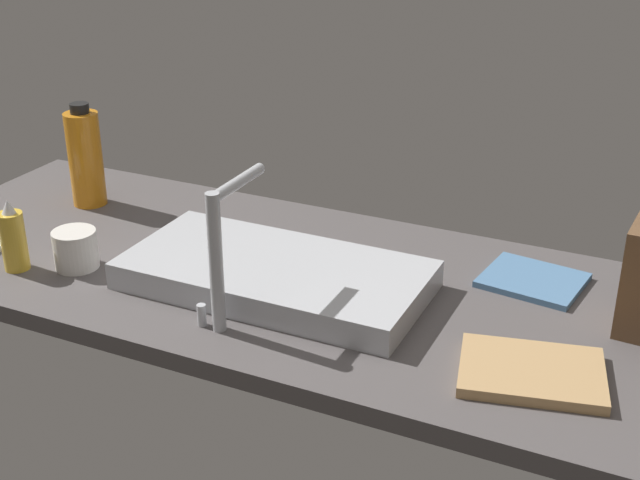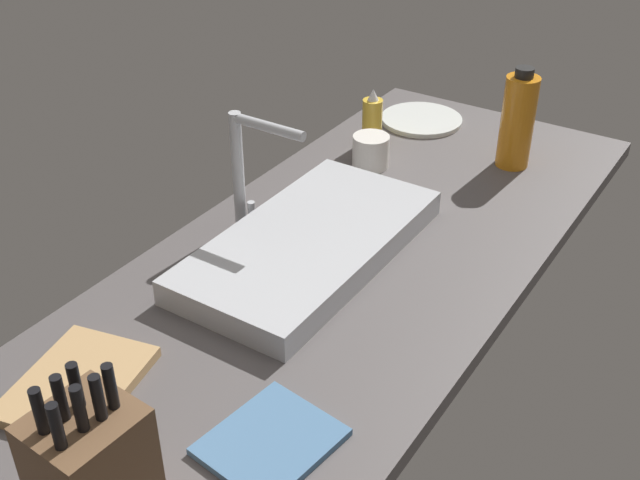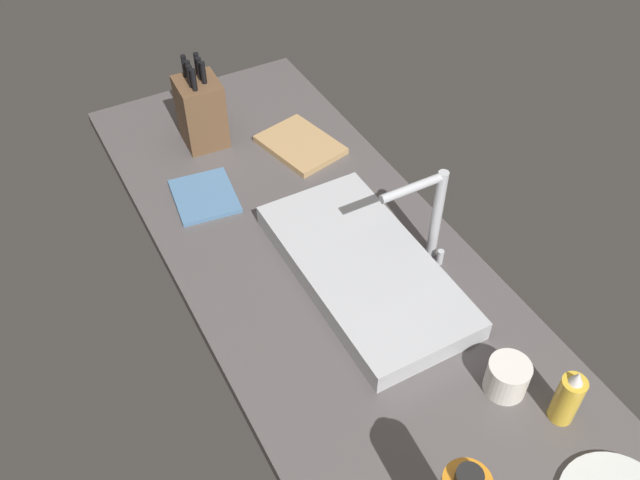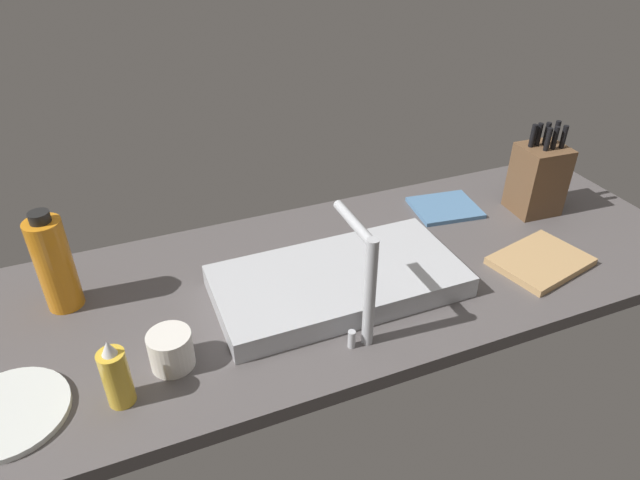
{
  "view_description": "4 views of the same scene",
  "coord_description": "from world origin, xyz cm",
  "views": [
    {
      "loc": [
        -64.04,
        131.97,
        79.62
      ],
      "look_at": [
        -0.84,
        -1.69,
        11.31
      ],
      "focal_mm": 48.56,
      "sensor_mm": 36.0,
      "label": 1
    },
    {
      "loc": [
        -99.86,
        -65.11,
        88.03
      ],
      "look_at": [
        1.69,
        1.17,
        10.36
      ],
      "focal_mm": 43.98,
      "sensor_mm": 36.0,
      "label": 2
    },
    {
      "loc": [
        92.5,
        -53.81,
        122.31
      ],
      "look_at": [
        -3.08,
        -1.62,
        11.92
      ],
      "focal_mm": 38.31,
      "sensor_mm": 36.0,
      "label": 3
    },
    {
      "loc": [
        46.82,
        97.31,
        83.65
      ],
      "look_at": [
        5.32,
        -4.35,
        11.35
      ],
      "focal_mm": 31.13,
      "sensor_mm": 36.0,
      "label": 4
    }
  ],
  "objects": [
    {
      "name": "countertop_slab",
      "position": [
        0.0,
        0.0,
        1.75
      ],
      "size": [
        181.1,
        66.59,
        3.5
      ],
      "primitive_type": "cube",
      "color": "#514C4C",
      "rests_on": "ground"
    },
    {
      "name": "sink_basin",
      "position": [
        4.89,
        5.67,
        6.09
      ],
      "size": [
        56.31,
        28.19,
        5.17
      ],
      "primitive_type": "cube",
      "color": "#B7BABF",
      "rests_on": "countertop_slab"
    },
    {
      "name": "faucet",
      "position": [
        6.47,
        21.22,
        18.93
      ],
      "size": [
        5.5,
        16.97,
        25.16
      ],
      "color": "#B7BABF",
      "rests_on": "countertop_slab"
    },
    {
      "name": "knife_block",
      "position": [
        -61.19,
        -7.28,
        13.57
      ],
      "size": [
        12.87,
        12.01,
        25.57
      ],
      "rotation": [
        0.0,
        0.0,
        -0.06
      ],
      "color": "brown",
      "rests_on": "countertop_slab"
    },
    {
      "name": "cutting_board",
      "position": [
        -45.33,
        15.13,
        4.4
      ],
      "size": [
        25.41,
        21.06,
        1.8
      ],
      "primitive_type": "cube",
      "rotation": [
        0.0,
        0.0,
        0.23
      ],
      "color": "tan",
      "rests_on": "countertop_slab"
    },
    {
      "name": "soap_bottle",
      "position": [
        54.3,
        20.36,
        9.87
      ],
      "size": [
        4.92,
        4.92,
        14.55
      ],
      "color": "gold",
      "rests_on": "countertop_slab"
    },
    {
      "name": "water_bottle",
      "position": [
        63.05,
        -12.65,
        14.63
      ],
      "size": [
        7.68,
        7.68,
        23.74
      ],
      "color": "orange",
      "rests_on": "countertop_slab"
    },
    {
      "name": "dinner_plate",
      "position": [
        73.42,
        16.24,
        4.1
      ],
      "size": [
        21.13,
        21.13,
        1.2
      ],
      "primitive_type": "cylinder",
      "color": "silver",
      "rests_on": "countertop_slab"
    },
    {
      "name": "dish_towel",
      "position": [
        -38.38,
        -16.63,
        4.1
      ],
      "size": [
        19.79,
        17.54,
        1.2
      ],
      "primitive_type": "cube",
      "rotation": [
        0.0,
        0.0,
        -0.13
      ],
      "color": "teal",
      "rests_on": "countertop_slab"
    },
    {
      "name": "coffee_mug",
      "position": [
        44.13,
        14.78,
        7.33
      ],
      "size": [
        8.55,
        8.55,
        7.67
      ],
      "primitive_type": "cylinder",
      "color": "silver",
      "rests_on": "countertop_slab"
    }
  ]
}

